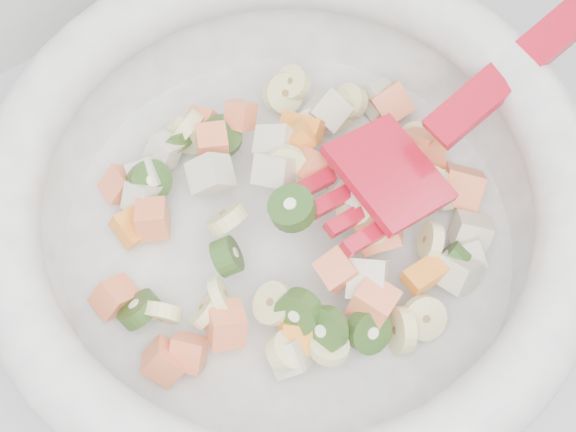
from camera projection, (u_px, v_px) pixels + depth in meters
counter at (440, 371)px, 0.99m from camera, size 2.00×0.60×0.90m
mixing_bowl at (290, 209)px, 0.51m from camera, size 0.48×0.35×0.13m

